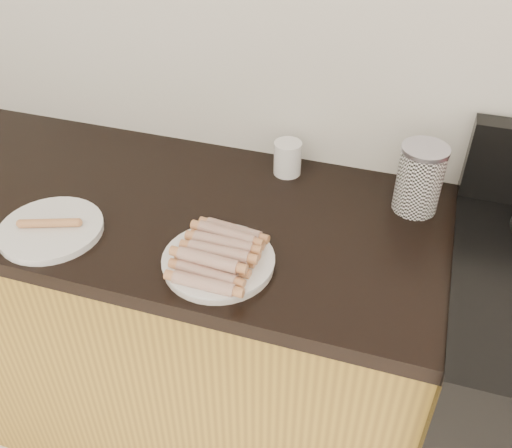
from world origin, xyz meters
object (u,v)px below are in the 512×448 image
(side_plate, at_px, (51,229))
(canister, at_px, (420,179))
(mug, at_px, (288,158))
(main_plate, at_px, (219,263))

(side_plate, xyz_separation_m, canister, (0.79, 0.35, 0.08))
(canister, bearing_deg, side_plate, -155.94)
(canister, xyz_separation_m, mug, (-0.34, 0.06, -0.04))
(main_plate, distance_m, side_plate, 0.41)
(main_plate, bearing_deg, mug, 83.81)
(main_plate, distance_m, canister, 0.52)
(canister, distance_m, mug, 0.34)
(main_plate, xyz_separation_m, canister, (0.38, 0.34, 0.08))
(canister, relative_size, mug, 1.88)
(main_plate, relative_size, canister, 1.40)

